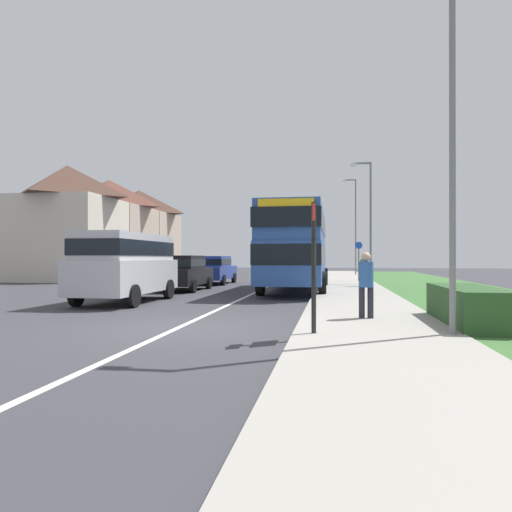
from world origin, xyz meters
name	(u,v)px	position (x,y,z in m)	size (l,w,h in m)	color
ground_plane	(178,328)	(0.00, 0.00, 0.00)	(120.00, 120.00, 0.00)	#38383D
lane_marking_centre	(245,297)	(0.00, 8.00, 0.00)	(0.14, 60.00, 0.01)	silver
pavement_near_side	(358,302)	(4.20, 6.00, 0.06)	(3.20, 68.00, 0.12)	#9E998E
grass_verge_seaward	(496,305)	(8.50, 6.00, 0.04)	(6.00, 68.00, 0.08)	#3D6B33
roadside_hedge	(468,307)	(6.30, 1.04, 0.45)	(1.10, 3.44, 0.90)	#2D5128
double_decker_bus	(296,245)	(1.72, 11.63, 2.14)	(2.80, 10.16, 3.70)	#284C93
parked_van_silver	(127,262)	(-3.65, 5.27, 1.39)	(2.11, 5.04, 2.36)	#B7B7BC
parked_car_black	(183,271)	(-3.52, 11.00, 0.90)	(1.94, 4.24, 1.64)	black
parked_car_blue	(214,269)	(-3.47, 16.52, 0.90)	(1.96, 4.58, 1.62)	navy
pedestrian_at_stop	(366,282)	(4.13, 1.42, 0.98)	(0.34, 0.34, 1.67)	#23232D
pedestrian_walking_away	(364,269)	(4.89, 13.79, 0.98)	(0.34, 0.34, 1.67)	#23232D
bus_stop_sign	(314,258)	(3.00, -0.95, 1.54)	(0.09, 0.52, 2.60)	black
cycle_route_sign	(359,259)	(4.97, 19.51, 1.43)	(0.44, 0.08, 2.52)	slate
street_lamp_near	(447,99)	(5.47, -0.63, 4.52)	(1.14, 0.20, 7.93)	slate
street_lamp_mid	(369,214)	(5.31, 16.14, 3.91)	(1.14, 0.20, 6.74)	slate
street_lamp_far	(354,221)	(5.22, 30.32, 4.65)	(1.14, 0.20, 8.18)	slate
house_terrace_far_side	(109,228)	(-14.12, 24.55, 3.85)	(6.18, 17.36, 7.70)	beige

